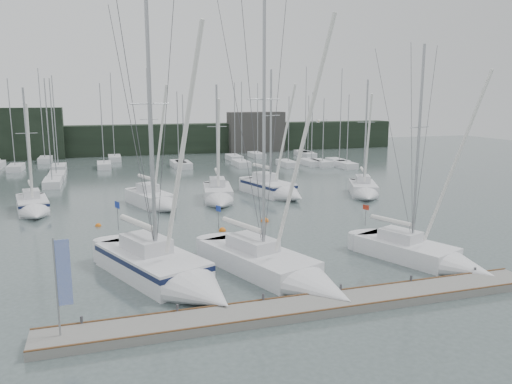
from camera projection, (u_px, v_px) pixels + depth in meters
The scene contains 19 objects.
ground at pixel (274, 274), 27.67m from camera, with size 160.00×160.00×0.00m, color #475655.
dock at pixel (311, 307), 22.95m from camera, with size 24.00×2.00×0.40m, color slate.
far_treeline at pixel (152, 139), 85.22m from camera, with size 90.00×4.00×5.00m, color black.
far_building_left at pixel (22, 134), 77.12m from camera, with size 12.00×3.00×8.00m, color black.
far_building_right at pixel (256, 132), 88.51m from camera, with size 10.00×3.00×7.00m, color #3E3C39.
mast_forest at pixel (176, 163), 70.43m from camera, with size 49.35×26.53×14.74m.
sailboat_near_left at pixel (171, 274), 25.85m from camera, with size 7.15×11.06×15.81m.
sailboat_near_center at pixel (285, 272), 26.46m from camera, with size 6.60×11.13×16.27m.
sailboat_near_right at pixel (432, 258), 28.99m from camera, with size 5.63×8.77×13.52m.
sailboat_mid_a at pixel (34, 208), 41.67m from camera, with size 3.52×7.19×11.19m.
sailboat_mid_b at pixel (157, 201), 44.06m from camera, with size 4.80×7.77×12.90m.
sailboat_mid_c at pixel (219, 196), 46.13m from camera, with size 3.87×8.23×11.58m.
sailboat_mid_d at pixel (277, 190), 48.94m from camera, with size 5.00×9.11×13.19m.
sailboat_mid_e at pixel (365, 191), 48.89m from camera, with size 5.01×7.50×12.08m.
buoy_a at pixel (222, 231), 36.61m from camera, with size 0.53×0.53×0.53m, color orange.
buoy_b at pixel (265, 221), 39.38m from camera, with size 0.63×0.63×0.63m, color orange.
buoy_c at pixel (98, 226), 37.96m from camera, with size 0.46×0.46×0.46m, color orange.
dock_banner at pixel (61, 278), 19.37m from camera, with size 0.61×0.08×4.01m.
seagull at pixel (318, 121), 29.39m from camera, with size 1.11×0.53×0.22m.
Camera 1 is at (-8.93, -24.76, 9.72)m, focal length 35.00 mm.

